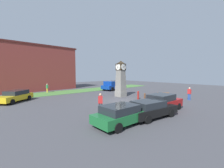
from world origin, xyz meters
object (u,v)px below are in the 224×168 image
car_near_tower (150,109)px  pickup_truck (113,86)px  clock_tower (121,80)px  pedestrian_crossing_lot (47,88)px  bollard_near_tower (145,97)px  car_far_lot (15,96)px  car_by_building (163,102)px  car_navy_sedan (122,114)px  bench (163,95)px  pedestrian_near_bench (189,93)px  bollard_mid_row (138,95)px  pedestrian_by_cars (100,102)px

car_near_tower → pickup_truck: (10.25, 15.85, 0.20)m
clock_tower → pedestrian_crossing_lot: size_ratio=3.33×
bollard_near_tower → car_far_lot: (-12.46, 10.39, 0.21)m
car_by_building → clock_tower: bearing=71.3°
car_navy_sedan → pickup_truck: pickup_truck is taller
bollard_near_tower → bench: bearing=-17.0°
bollard_near_tower → car_near_tower: (-5.50, -4.49, 0.21)m
bench → clock_tower: bearing=117.1°
bollard_near_tower → pedestrian_near_bench: pedestrian_near_bench is taller
bench → bollard_mid_row: bearing=140.1°
bench → pedestrian_by_cars: bearing=178.7°
bollard_near_tower → bollard_mid_row: bearing=76.0°
car_far_lot → pedestrian_by_cars: (4.78, -11.07, 0.30)m
pedestrian_near_bench → pedestrian_crossing_lot: pedestrian_near_bench is taller
pedestrian_near_bench → bollard_near_tower: bearing=143.0°
clock_tower → pedestrian_crossing_lot: 13.72m
clock_tower → bollard_mid_row: (0.12, -3.23, -1.97)m
bench → car_near_tower: bearing=-157.2°
clock_tower → pedestrian_by_cars: (-7.89, -5.22, -1.52)m
clock_tower → pickup_truck: bearing=56.4°
bench → pedestrian_crossing_lot: pedestrian_crossing_lot is taller
bollard_near_tower → pedestrian_crossing_lot: bearing=112.1°
pedestrian_near_bench → pedestrian_by_cars: (-12.48, 2.93, 0.07)m
car_by_building → pedestrian_crossing_lot: (-3.95, 20.30, 0.11)m
car_far_lot → pedestrian_by_cars: bearing=-66.6°
bench → pedestrian_by_cars: (-10.68, 0.24, 0.51)m
bench → car_by_building: bearing=-151.7°
bench → pedestrian_crossing_lot: bearing=119.2°
car_navy_sedan → car_far_lot: size_ratio=0.96×
pickup_truck → bench: 12.41m
car_far_lot → bench: 19.16m
bench → pedestrian_by_cars: 10.69m
pedestrian_by_cars → bollard_near_tower: bearing=5.0°
bollard_near_tower → pedestrian_crossing_lot: 17.63m
clock_tower → bollard_mid_row: bearing=-87.9°
car_by_building → car_far_lot: bearing=124.3°
car_by_building → pickup_truck: pickup_truck is taller
pickup_truck → clock_tower: bearing=-123.6°
car_navy_sedan → car_by_building: car_by_building is taller
bollard_mid_row → car_by_building: size_ratio=0.26×
bollard_mid_row → pedestrian_by_cars: (-8.01, -1.99, 0.45)m
clock_tower → bollard_mid_row: clock_tower is taller
clock_tower → pedestrian_crossing_lot: (-6.83, 11.79, -1.63)m
car_navy_sedan → car_near_tower: size_ratio=0.94×
clock_tower → car_by_building: size_ratio=1.22×
car_near_tower → pedestrian_crossing_lot: (-1.12, 20.82, 0.19)m
bollard_mid_row → car_by_building: car_by_building is taller
car_near_tower → pedestrian_crossing_lot: 20.85m
car_far_lot → pedestrian_near_bench: pedestrian_near_bench is taller
car_near_tower → pedestrian_crossing_lot: size_ratio=2.96×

